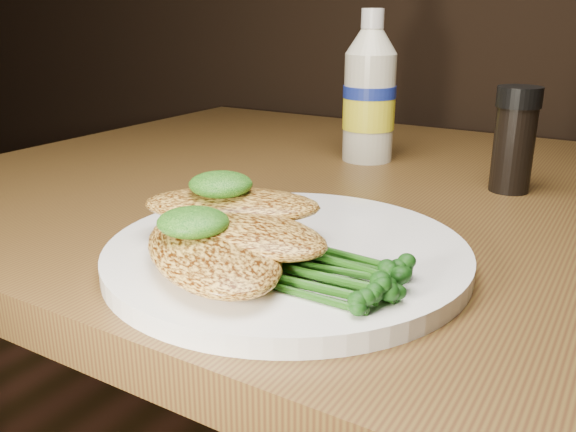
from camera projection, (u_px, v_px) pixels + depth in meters
The scene contains 9 objects.
plate at pixel (287, 253), 0.49m from camera, with size 0.29×0.29×0.02m, color white.
chicken_front at pixel (212, 250), 0.44m from camera, with size 0.17×0.09×0.03m, color gold.
chicken_mid at pixel (239, 230), 0.46m from camera, with size 0.16×0.08×0.02m, color gold.
chicken_back at pixel (232, 205), 0.49m from camera, with size 0.15×0.07×0.02m, color gold.
pesto_front at pixel (193, 222), 0.44m from camera, with size 0.05×0.05×0.02m, color #08360A.
pesto_back at pixel (221, 184), 0.49m from camera, with size 0.05×0.05×0.02m, color #08360A.
broccolini_bundle at pixel (319, 263), 0.42m from camera, with size 0.15×0.11×0.02m, color #1A4910, non-canonical shape.
mayo_bottle at pixel (370, 87), 0.80m from camera, with size 0.07×0.07×0.20m, color beige, non-canonical shape.
pepper_grinder at pixel (514, 140), 0.67m from camera, with size 0.05×0.05×0.12m, color black, non-canonical shape.
Camera 1 is at (0.19, 0.42, 0.94)m, focal length 37.63 mm.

